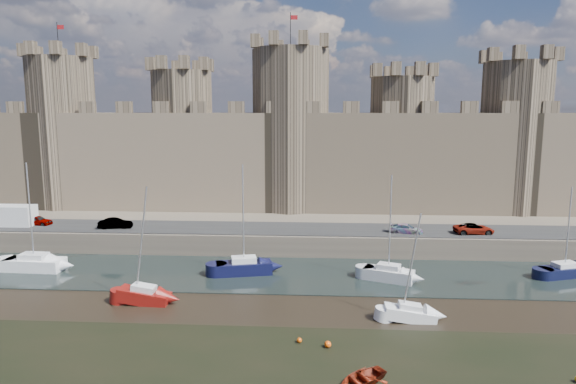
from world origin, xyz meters
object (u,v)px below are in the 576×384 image
at_px(car_3, 474,229).
at_px(sailboat_4, 144,295).
at_px(sailboat_2, 389,273).
at_px(sailboat_5, 410,313).
at_px(car_0, 37,220).
at_px(car_2, 406,229).
at_px(sailboat_3, 565,270).
at_px(sailboat_1, 244,266).
at_px(sailboat_0, 34,263).
at_px(van, 10,216).
at_px(car_1, 115,223).

relative_size(car_3, sailboat_4, 0.44).
xyz_separation_m(car_3, sailboat_2, (-11.18, -10.10, -2.30)).
xyz_separation_m(sailboat_2, sailboat_5, (0.46, -9.66, -0.17)).
bearing_deg(car_0, car_2, -85.08).
bearing_deg(sailboat_2, sailboat_3, 29.23).
distance_m(car_3, sailboat_1, 27.49).
relative_size(sailboat_0, sailboat_1, 1.00).
relative_size(car_0, sailboat_3, 0.40).
bearing_deg(van, car_2, -1.35).
height_order(car_1, sailboat_2, sailboat_2).
height_order(car_2, sailboat_0, sailboat_0).
relative_size(car_0, car_1, 0.91).
xyz_separation_m(car_0, car_2, (45.82, -1.56, -0.06)).
bearing_deg(van, sailboat_2, -13.71).
bearing_deg(car_3, van, 83.53).
bearing_deg(sailboat_5, sailboat_1, 144.25).
distance_m(van, sailboat_0, 13.28).
bearing_deg(sailboat_1, car_3, 6.16).
bearing_deg(sailboat_3, car_2, 134.75).
height_order(sailboat_3, sailboat_5, sailboat_3).
bearing_deg(car_3, sailboat_2, 126.41).
height_order(sailboat_3, sailboat_4, sailboat_4).
relative_size(sailboat_2, sailboat_4, 1.01).
bearing_deg(car_2, car_0, 98.70).
xyz_separation_m(car_1, sailboat_0, (-5.26, -9.19, -2.29)).
distance_m(car_3, sailboat_0, 49.25).
relative_size(van, sailboat_5, 0.67).
distance_m(car_2, car_3, 7.89).
xyz_separation_m(van, sailboat_3, (63.82, -8.49, -3.08)).
bearing_deg(sailboat_0, sailboat_5, -13.46).
relative_size(van, sailboat_1, 0.53).
relative_size(car_2, sailboat_2, 0.37).
bearing_deg(sailboat_3, sailboat_2, 169.23).
bearing_deg(car_1, sailboat_3, -108.72).
relative_size(sailboat_1, sailboat_4, 1.09).
height_order(sailboat_0, sailboat_2, sailboat_0).
relative_size(car_1, sailboat_5, 0.45).
xyz_separation_m(car_0, car_1, (10.60, -1.27, 0.04)).
height_order(car_0, sailboat_3, sailboat_3).
relative_size(car_1, sailboat_3, 0.43).
distance_m(car_0, sailboat_4, 27.67).
relative_size(car_2, sailboat_4, 0.37).
bearing_deg(sailboat_5, car_0, 153.58).
height_order(van, sailboat_1, sailboat_1).
relative_size(car_2, sailboat_3, 0.42).
bearing_deg(sailboat_2, car_1, -176.10).
bearing_deg(car_3, sailboat_0, 94.89).
height_order(car_1, sailboat_3, sailboat_3).
relative_size(sailboat_2, sailboat_5, 1.19).
distance_m(sailboat_1, sailboat_3, 32.94).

